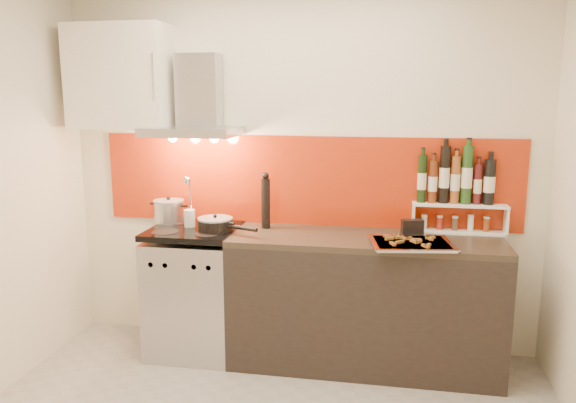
% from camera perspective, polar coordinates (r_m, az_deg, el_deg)
% --- Properties ---
extents(back_wall, '(3.40, 0.02, 2.60)m').
position_cam_1_polar(back_wall, '(4.03, 1.15, 3.28)').
color(back_wall, silver).
rests_on(back_wall, ground).
extents(backsplash, '(3.00, 0.02, 0.64)m').
position_cam_1_polar(backsplash, '(4.03, 1.82, 2.11)').
color(backsplash, '#9C2708').
rests_on(backsplash, back_wall).
extents(range_stove, '(0.60, 0.60, 0.91)m').
position_cam_1_polar(range_stove, '(4.12, -9.37, -9.01)').
color(range_stove, '#B7B7BA').
rests_on(range_stove, ground).
extents(counter, '(1.80, 0.60, 0.90)m').
position_cam_1_polar(counter, '(3.90, 7.76, -9.98)').
color(counter, black).
rests_on(counter, ground).
extents(range_hood, '(0.62, 0.50, 0.61)m').
position_cam_1_polar(range_hood, '(4.01, -9.26, 9.45)').
color(range_hood, '#B7B7BA').
rests_on(range_hood, back_wall).
extents(upper_cabinet, '(0.70, 0.35, 0.72)m').
position_cam_1_polar(upper_cabinet, '(4.22, -16.62, 12.03)').
color(upper_cabinet, white).
rests_on(upper_cabinet, back_wall).
extents(stock_pot, '(0.22, 0.22, 0.19)m').
position_cam_1_polar(stock_pot, '(4.19, -12.01, -0.94)').
color(stock_pot, '#B7B7BA').
rests_on(stock_pot, range_stove).
extents(saute_pan, '(0.45, 0.26, 0.11)m').
position_cam_1_polar(saute_pan, '(3.88, -7.31, -2.29)').
color(saute_pan, black).
rests_on(saute_pan, range_stove).
extents(utensil_jar, '(0.08, 0.12, 0.38)m').
position_cam_1_polar(utensil_jar, '(4.00, -10.00, -1.11)').
color(utensil_jar, silver).
rests_on(utensil_jar, range_stove).
extents(pepper_mill, '(0.06, 0.06, 0.40)m').
position_cam_1_polar(pepper_mill, '(3.94, -2.28, 0.02)').
color(pepper_mill, black).
rests_on(pepper_mill, counter).
extents(step_shelf, '(0.63, 0.17, 0.60)m').
position_cam_1_polar(step_shelf, '(3.97, 16.82, 0.91)').
color(step_shelf, white).
rests_on(step_shelf, counter).
extents(caddy_box, '(0.15, 0.09, 0.12)m').
position_cam_1_polar(caddy_box, '(3.79, 12.51, -2.70)').
color(caddy_box, black).
rests_on(caddy_box, counter).
extents(baking_tray, '(0.56, 0.46, 0.03)m').
position_cam_1_polar(baking_tray, '(3.60, 12.40, -4.15)').
color(baking_tray, silver).
rests_on(baking_tray, counter).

